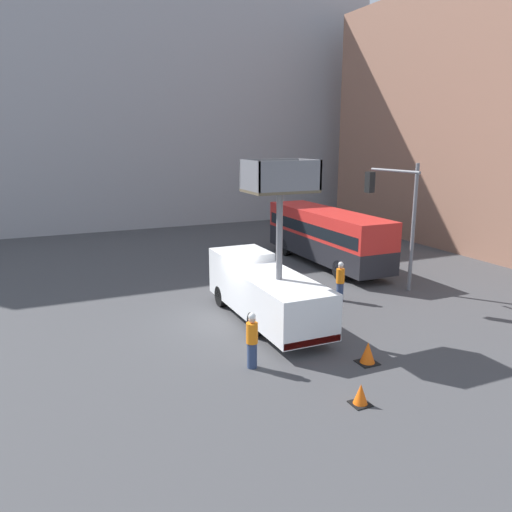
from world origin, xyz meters
TOP-DOWN VIEW (x-y plane):
  - ground_plane at (0.00, 0.00)m, footprint 120.00×120.00m
  - building_backdrop_far at (0.00, 27.47)m, footprint 44.00×10.00m
  - utility_truck at (0.90, -0.63)m, footprint 2.45×7.41m
  - city_bus at (8.11, 6.36)m, footprint 2.45×10.04m
  - traffic_light_pole at (8.10, 0.24)m, footprint 3.16×2.90m
  - road_worker_near_truck at (-1.26, -4.27)m, footprint 0.38×0.38m
  - road_worker_directing at (5.15, 0.38)m, footprint 0.38×0.38m
  - traffic_cone_near_truck at (0.59, -7.61)m, footprint 0.54×0.54m
  - traffic_cone_mid_road at (2.35, -5.53)m, footprint 0.65×0.65m

SIDE VIEW (x-z plane):
  - ground_plane at x=0.00m, z-range 0.00..0.00m
  - traffic_cone_near_truck at x=0.59m, z-range -0.02..0.60m
  - traffic_cone_mid_road at x=2.35m, z-range -0.02..0.72m
  - road_worker_directing at x=5.15m, z-range 0.00..1.82m
  - road_worker_near_truck at x=-1.26m, z-range 0.01..1.88m
  - utility_truck at x=0.90m, z-range -1.80..4.70m
  - city_bus at x=8.11m, z-range 0.28..3.45m
  - traffic_light_pole at x=8.10m, z-range 1.05..7.17m
  - building_backdrop_far at x=0.00m, z-range 0.00..20.70m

